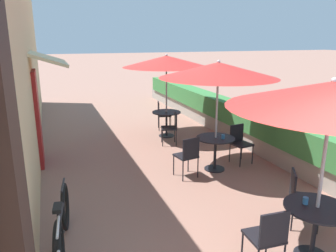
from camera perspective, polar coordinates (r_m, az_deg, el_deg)
cafe_facade_wall at (r=8.22m, az=-23.41°, el=9.12°), size 0.98×14.09×4.20m
planter_hedge at (r=9.82m, az=10.13°, el=1.71°), size 0.60×13.09×1.01m
patio_table_near at (r=4.71m, az=24.33°, el=-14.70°), size 0.82×0.82×0.72m
patio_umbrella_near at (r=4.19m, az=26.70°, el=4.85°), size 2.42×2.42×2.35m
cafe_chair_near_left at (r=4.25m, az=16.99°, el=-17.72°), size 0.42×0.42×0.87m
cafe_chair_near_back at (r=5.36m, az=21.98°, el=-10.98°), size 0.55×0.55×0.87m
coffee_cup_near at (r=4.62m, az=22.82°, el=-11.89°), size 0.07×0.07×0.09m
patio_table_mid at (r=7.09m, az=8.24°, el=-3.43°), size 0.82×0.82×0.72m
patio_umbrella_mid at (r=6.76m, az=8.76°, el=9.60°), size 2.42×2.42×2.35m
cafe_chair_mid_left at (r=6.62m, az=3.49°, el=-4.86°), size 0.46×0.46×0.87m
cafe_chair_mid_right at (r=7.62m, az=12.34°, el=-2.49°), size 0.46×0.46×0.87m
coffee_cup_mid at (r=6.96m, az=9.55°, el=-1.86°), size 0.07×0.07×0.09m
patio_table_far at (r=9.41m, az=-0.27°, el=1.39°), size 0.82×0.82×0.72m
patio_umbrella_far at (r=9.17m, az=-0.28°, el=11.19°), size 2.42×2.42×2.35m
cafe_chair_far_left at (r=10.14m, az=-1.06°, el=2.26°), size 0.49×0.49×0.87m
cafe_chair_far_right at (r=8.70m, az=0.65°, el=0.09°), size 0.49×0.49×0.87m
bicycle_second at (r=4.77m, az=-17.96°, el=-16.04°), size 0.29×1.74×0.80m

